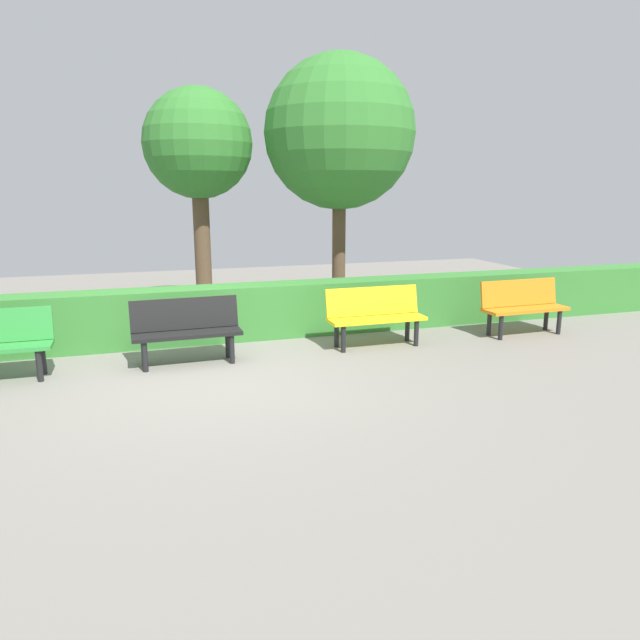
# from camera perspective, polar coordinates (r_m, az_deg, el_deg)

# --- Properties ---
(ground_plane) EXTENTS (19.79, 19.79, 0.00)m
(ground_plane) POSITION_cam_1_polar(r_m,az_deg,el_deg) (7.32, -10.57, -5.54)
(ground_plane) COLOR gray
(bench_orange) EXTENTS (1.41, 0.49, 0.86)m
(bench_orange) POSITION_cam_1_polar(r_m,az_deg,el_deg) (9.74, 19.36, 1.46)
(bench_orange) COLOR orange
(bench_orange) RESTS_ON ground_plane
(bench_yellow) EXTENTS (1.45, 0.47, 0.86)m
(bench_yellow) POSITION_cam_1_polar(r_m,az_deg,el_deg) (8.54, 5.45, 0.62)
(bench_yellow) COLOR yellow
(bench_yellow) RESTS_ON ground_plane
(bench_black) EXTENTS (1.42, 0.49, 0.86)m
(bench_black) POSITION_cam_1_polar(r_m,az_deg,el_deg) (7.84, -13.05, -0.77)
(bench_black) COLOR black
(bench_black) RESTS_ON ground_plane
(hedge_row) EXTENTS (15.79, 0.57, 0.83)m
(hedge_row) POSITION_cam_1_polar(r_m,az_deg,el_deg) (9.09, -5.05, 0.97)
(hedge_row) COLOR #387F33
(hedge_row) RESTS_ON ground_plane
(tree_near) EXTENTS (2.70, 2.70, 4.60)m
(tree_near) POSITION_cam_1_polar(r_m,az_deg,el_deg) (10.83, 1.95, 17.88)
(tree_near) COLOR brown
(tree_near) RESTS_ON ground_plane
(tree_mid) EXTENTS (1.94, 1.94, 4.03)m
(tree_mid) POSITION_cam_1_polar(r_m,az_deg,el_deg) (10.96, -11.94, 16.39)
(tree_mid) COLOR brown
(tree_mid) RESTS_ON ground_plane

